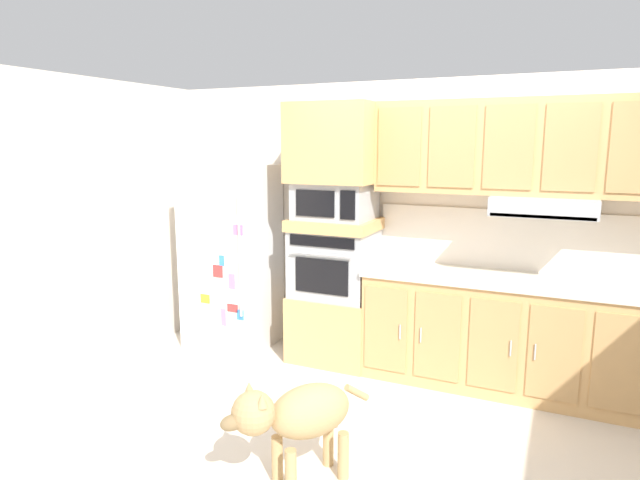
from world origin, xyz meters
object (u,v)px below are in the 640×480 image
(microwave, at_px, (335,201))
(dog, at_px, (297,415))
(built_in_oven, at_px, (335,263))
(refrigerator, at_px, (232,256))

(microwave, bearing_deg, dog, -73.18)
(built_in_oven, height_order, microwave, microwave)
(refrigerator, height_order, microwave, refrigerator)
(built_in_oven, xyz_separation_m, microwave, (0.00, -0.00, 0.56))
(built_in_oven, distance_m, dog, 1.98)
(refrigerator, height_order, dog, refrigerator)
(microwave, bearing_deg, refrigerator, -176.33)
(refrigerator, relative_size, microwave, 2.73)
(refrigerator, xyz_separation_m, microwave, (1.06, 0.07, 0.58))
(built_in_oven, bearing_deg, refrigerator, -176.33)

